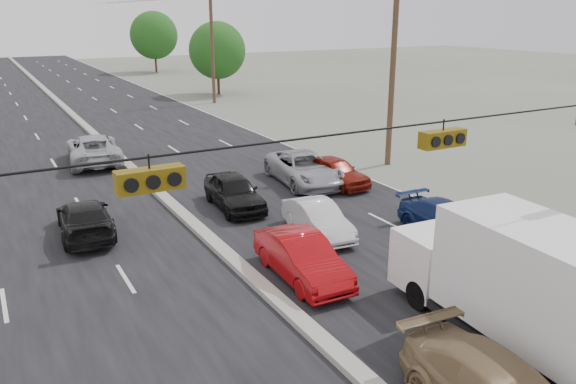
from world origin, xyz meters
name	(u,v)px	position (x,y,z in m)	size (l,w,h in m)	color
road_surface	(96,137)	(0.00, 30.00, 0.00)	(20.00, 160.00, 0.02)	black
center_median	(96,136)	(0.00, 30.00, 0.10)	(0.50, 160.00, 0.20)	gray
utility_pole_right_b	(393,69)	(12.50, 15.00, 5.11)	(1.60, 0.30, 10.00)	#422D1E
utility_pole_right_c	(212,45)	(12.50, 40.00, 5.11)	(1.60, 0.30, 10.00)	#422D1E
traffic_signals	(439,137)	(1.40, 0.00, 5.49)	(25.00, 0.30, 0.54)	black
tree_right_mid	(217,50)	(15.00, 45.00, 4.34)	(5.60, 5.60, 7.14)	#382619
tree_right_far	(154,35)	(16.00, 70.00, 4.96)	(6.40, 6.40, 8.16)	#382619
box_truck	(514,280)	(4.12, -0.14, 1.69)	(2.65, 6.61, 3.29)	black
red_sedan	(302,258)	(1.40, 5.37, 0.69)	(1.47, 4.21, 1.39)	#A30A0E
queue_car_a	(234,192)	(2.27, 12.44, 0.72)	(1.70, 4.23, 1.44)	black
queue_car_b	(318,220)	(3.71, 8.15, 0.62)	(1.32, 3.79, 1.25)	silver
queue_car_c	(304,169)	(6.67, 14.11, 0.74)	(2.46, 5.34, 1.48)	#9C9DA3
queue_car_d	(448,221)	(7.76, 5.68, 0.63)	(1.76, 4.32, 1.25)	#0F1E4F
queue_car_e	(335,172)	(7.80, 13.12, 0.68)	(1.60, 3.97, 1.35)	maroon
oncoming_near	(85,219)	(-3.77, 12.33, 0.65)	(1.83, 4.50, 1.31)	black
oncoming_far	(93,149)	(-1.40, 23.05, 0.79)	(2.61, 5.66, 1.57)	#A8ACB0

